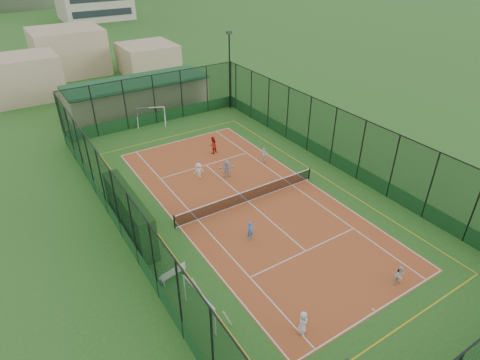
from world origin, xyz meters
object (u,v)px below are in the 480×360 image
(floodlight_ne, at_px, (230,71))
(child_far_back, at_px, (227,168))
(child_near_right, at_px, (400,275))
(coach, at_px, (213,145))
(futsal_goal_near, at_px, (199,304))
(child_far_left, at_px, (199,171))
(child_near_left, at_px, (303,322))
(child_far_right, at_px, (264,155))
(white_bench, at_px, (172,272))
(clubhouse, at_px, (138,94))
(futsal_goal_far, at_px, (151,116))
(child_near_mid, at_px, (250,231))

(floodlight_ne, distance_m, child_far_back, 15.48)
(child_near_right, bearing_deg, coach, 96.86)
(futsal_goal_near, bearing_deg, child_far_left, -33.11)
(floodlight_ne, height_order, child_far_back, floodlight_ne)
(child_far_left, distance_m, coach, 4.35)
(futsal_goal_near, height_order, child_near_left, futsal_goal_near)
(child_far_left, height_order, child_far_right, child_far_left)
(white_bench, relative_size, child_far_right, 1.22)
(clubhouse, relative_size, child_near_left, 11.54)
(child_far_back, bearing_deg, child_near_left, 91.87)
(futsal_goal_far, relative_size, child_far_left, 2.11)
(futsal_goal_far, xyz_separation_m, child_far_left, (-0.93, -12.08, -0.23))
(futsal_goal_near, bearing_deg, child_near_mid, -61.97)
(child_near_left, height_order, child_far_right, child_near_left)
(clubhouse, xyz_separation_m, child_near_right, (2.54, -33.20, -0.95))
(futsal_goal_near, xyz_separation_m, futsal_goal_far, (7.26, 24.27, -0.02))
(floodlight_ne, xyz_separation_m, child_near_mid, (-10.83, -20.21, -3.45))
(clubhouse, bearing_deg, child_near_right, -85.62)
(white_bench, relative_size, child_far_back, 1.07)
(clubhouse, distance_m, child_near_right, 33.31)
(child_near_left, distance_m, child_near_right, 6.56)
(futsal_goal_near, xyz_separation_m, child_far_right, (12.23, 11.60, -0.25))
(child_far_back, height_order, coach, coach)
(child_near_right, relative_size, child_far_right, 0.94)
(child_near_left, bearing_deg, futsal_goal_near, 104.29)
(child_far_back, bearing_deg, child_far_right, -154.16)
(child_far_right, bearing_deg, futsal_goal_near, 73.77)
(child_near_right, bearing_deg, child_far_left, 107.94)
(child_near_left, relative_size, child_far_back, 0.89)
(child_near_mid, relative_size, child_far_back, 0.89)
(futsal_goal_near, distance_m, coach, 17.93)
(child_far_right, bearing_deg, child_near_right, 113.25)
(child_near_left, bearing_deg, child_near_right, -36.85)
(child_near_mid, bearing_deg, floodlight_ne, 61.47)
(child_near_mid, bearing_deg, white_bench, -175.14)
(floodlight_ne, relative_size, white_bench, 5.20)
(floodlight_ne, xyz_separation_m, child_near_right, (-6.06, -27.80, -3.50))
(child_near_right, bearing_deg, futsal_goal_near, 163.35)
(futsal_goal_far, distance_m, coach, 9.21)
(child_far_right, bearing_deg, white_bench, 64.74)
(white_bench, height_order, futsal_goal_near, futsal_goal_near)
(floodlight_ne, relative_size, child_far_right, 6.32)
(child_far_left, bearing_deg, child_far_right, 175.16)
(clubhouse, relative_size, child_near_right, 12.38)
(white_bench, xyz_separation_m, futsal_goal_far, (7.28, 21.07, 0.45))
(child_near_right, relative_size, child_far_left, 0.93)
(futsal_goal_far, distance_m, child_far_back, 13.17)
(white_bench, xyz_separation_m, coach, (9.37, 12.10, 0.36))
(child_far_left, distance_m, child_far_right, 5.93)
(child_far_left, height_order, child_far_back, child_far_back)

